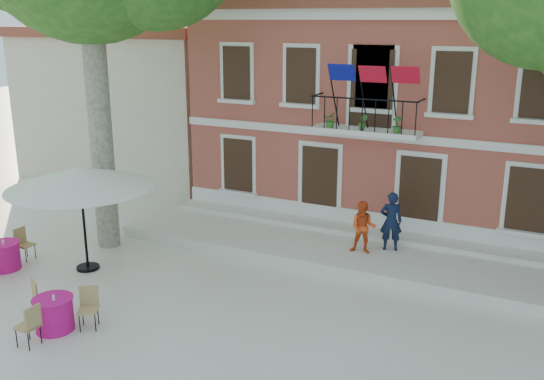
{
  "coord_description": "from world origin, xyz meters",
  "views": [
    {
      "loc": [
        7.43,
        -11.5,
        6.71
      ],
      "look_at": [
        -0.07,
        3.5,
        1.95
      ],
      "focal_mm": 40.0,
      "sensor_mm": 36.0,
      "label": 1
    }
  ],
  "objects_px": {
    "pedestrian_orange": "(363,227)",
    "cafe_table_1": "(54,312)",
    "cafe_table_0": "(4,255)",
    "pedestrian_navy": "(391,221)",
    "patio_umbrella": "(80,178)"
  },
  "relations": [
    {
      "from": "pedestrian_orange",
      "to": "cafe_table_1",
      "type": "height_order",
      "value": "pedestrian_orange"
    },
    {
      "from": "patio_umbrella",
      "to": "cafe_table_0",
      "type": "bearing_deg",
      "value": -152.84
    },
    {
      "from": "pedestrian_orange",
      "to": "cafe_table_1",
      "type": "distance_m",
      "value": 8.4
    },
    {
      "from": "pedestrian_navy",
      "to": "cafe_table_0",
      "type": "xyz_separation_m",
      "value": [
        -9.34,
        -5.47,
        -0.74
      ]
    },
    {
      "from": "patio_umbrella",
      "to": "pedestrian_navy",
      "type": "distance_m",
      "value": 8.67
    },
    {
      "from": "cafe_table_0",
      "to": "pedestrian_orange",
      "type": "bearing_deg",
      "value": 29.35
    },
    {
      "from": "pedestrian_navy",
      "to": "cafe_table_1",
      "type": "bearing_deg",
      "value": 33.71
    },
    {
      "from": "patio_umbrella",
      "to": "pedestrian_orange",
      "type": "distance_m",
      "value": 7.87
    },
    {
      "from": "pedestrian_orange",
      "to": "cafe_table_0",
      "type": "xyz_separation_m",
      "value": [
        -8.71,
        -4.9,
        -0.63
      ]
    },
    {
      "from": "patio_umbrella",
      "to": "cafe_table_1",
      "type": "xyz_separation_m",
      "value": [
        1.79,
        -2.95,
        -2.19
      ]
    },
    {
      "from": "patio_umbrella",
      "to": "cafe_table_0",
      "type": "xyz_separation_m",
      "value": [
        -2.04,
        -1.04,
        -2.2
      ]
    },
    {
      "from": "cafe_table_1",
      "to": "pedestrian_orange",
      "type": "bearing_deg",
      "value": 54.3
    },
    {
      "from": "pedestrian_navy",
      "to": "cafe_table_0",
      "type": "bearing_deg",
      "value": 10.88
    },
    {
      "from": "cafe_table_1",
      "to": "patio_umbrella",
      "type": "bearing_deg",
      "value": 121.19
    },
    {
      "from": "pedestrian_orange",
      "to": "cafe_table_0",
      "type": "height_order",
      "value": "pedestrian_orange"
    }
  ]
}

